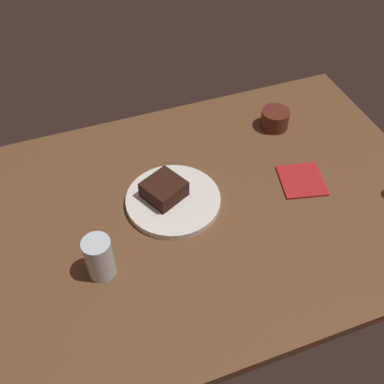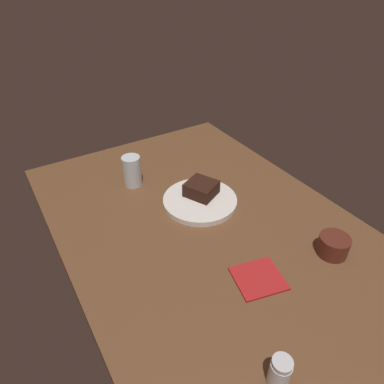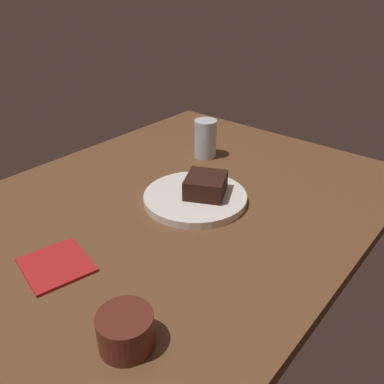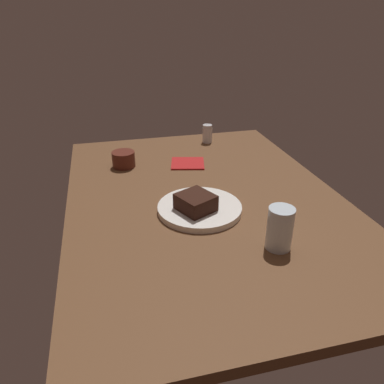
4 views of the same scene
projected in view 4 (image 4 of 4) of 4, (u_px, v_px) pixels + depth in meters
The scene contains 7 objects.
dining_table at pixel (205, 201), 116.56cm from camera, with size 120.00×84.00×3.00cm, color brown.
dessert_plate at pixel (200, 208), 107.56cm from camera, with size 24.50×24.50×1.81cm, color white.
chocolate_cake_slice at pixel (196, 202), 104.16cm from camera, with size 9.40×8.98×4.60cm, color black.
salt_shaker at pixel (207, 134), 159.29cm from camera, with size 4.24×4.24×7.76cm.
water_glass at pixel (280, 228), 89.55cm from camera, with size 6.41×6.41×11.01cm, color silver.
coffee_cup at pixel (124, 159), 135.98cm from camera, with size 8.38×8.38×5.73cm, color #562319.
folded_napkin at pixel (188, 163), 139.11cm from camera, with size 11.38×12.23×0.60cm, color #B21E1E.
Camera 4 is at (98.42, -28.53, 57.27)cm, focal length 34.61 mm.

